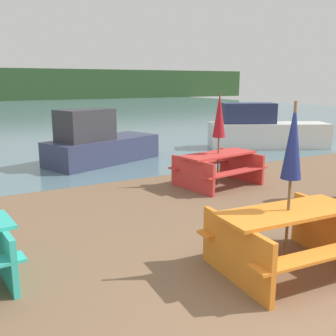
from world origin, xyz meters
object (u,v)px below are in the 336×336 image
(umbrella_navy, at_px, (293,143))
(boat, at_px, (98,143))
(picnic_table_red, at_px, (218,166))
(boat_second, at_px, (264,131))
(umbrella_crimson, at_px, (219,116))
(picnic_table_orange, at_px, (287,234))

(umbrella_navy, xyz_separation_m, boat, (0.19, 7.63, -1.06))
(picnic_table_red, xyz_separation_m, boat_second, (4.64, 3.50, 0.15))
(boat, distance_m, boat_second, 6.22)
(picnic_table_red, bearing_deg, boat_second, 37.04)
(umbrella_crimson, bearing_deg, picnic_table_orange, -114.53)
(umbrella_crimson, distance_m, boat_second, 5.90)
(picnic_table_red, xyz_separation_m, umbrella_crimson, (0.00, 0.00, 1.16))
(umbrella_crimson, xyz_separation_m, umbrella_navy, (-1.76, -3.86, 0.03))
(umbrella_navy, relative_size, boat, 0.58)
(boat, bearing_deg, umbrella_navy, -111.89)
(picnic_table_orange, distance_m, boat_second, 9.76)
(umbrella_navy, height_order, boat_second, umbrella_navy)
(picnic_table_red, height_order, umbrella_crimson, umbrella_crimson)
(picnic_table_orange, xyz_separation_m, boat_second, (6.40, 7.37, 0.13))
(picnic_table_orange, bearing_deg, boat, 88.59)
(umbrella_crimson, relative_size, boat, 0.57)
(boat_second, bearing_deg, boat, -156.06)
(picnic_table_orange, relative_size, umbrella_crimson, 0.90)
(umbrella_crimson, distance_m, umbrella_navy, 4.25)
(picnic_table_orange, height_order, umbrella_crimson, umbrella_crimson)
(picnic_table_red, height_order, boat_second, boat_second)
(picnic_table_red, distance_m, umbrella_navy, 4.41)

